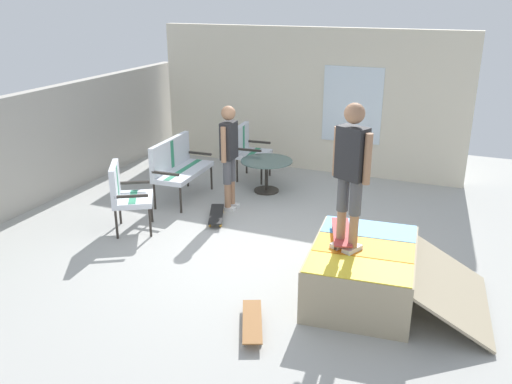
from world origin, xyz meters
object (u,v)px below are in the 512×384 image
(patio_chair_by_wall, at_px, (125,191))
(person_skater, at_px, (351,168))
(patio_bench, at_px, (177,163))
(patio_chair_near_house, at_px, (248,147))
(skateboard_by_bench, at_px, (216,214))
(skateboard_spare, at_px, (252,322))
(patio_table, at_px, (267,169))
(person_watching, at_px, (229,150))
(skateboard_on_ramp, at_px, (342,232))
(skate_ramp, at_px, (365,272))

(patio_chair_by_wall, distance_m, person_skater, 3.58)
(patio_bench, relative_size, patio_chair_near_house, 1.25)
(skateboard_by_bench, bearing_deg, skateboard_spare, -146.18)
(patio_bench, height_order, skateboard_spare, patio_bench)
(patio_table, bearing_deg, patio_chair_near_house, 47.32)
(person_watching, relative_size, skateboard_by_bench, 2.06)
(patio_table, xyz_separation_m, skateboard_on_ramp, (-2.74, -2.01, 0.31))
(person_watching, bearing_deg, patio_chair_by_wall, 143.65)
(patio_chair_near_house, xyz_separation_m, patio_chair_by_wall, (-2.88, 0.69, 0.00))
(patio_table, height_order, person_watching, person_watching)
(skate_ramp, relative_size, skateboard_by_bench, 2.58)
(patio_table, bearing_deg, skate_ramp, -140.52)
(patio_table, xyz_separation_m, skateboard_spare, (-3.93, -1.40, -0.32))
(skate_ramp, height_order, person_watching, person_watching)
(patio_table, xyz_separation_m, person_skater, (-2.95, -2.12, 1.17))
(patio_table, bearing_deg, person_watching, 164.87)
(skate_ramp, relative_size, patio_chair_by_wall, 2.06)
(person_watching, distance_m, skateboard_spare, 3.52)
(patio_chair_by_wall, bearing_deg, person_skater, -100.20)
(skateboard_on_ramp, bearing_deg, patio_table, 36.29)
(patio_chair_by_wall, xyz_separation_m, patio_table, (2.34, -1.28, -0.21))
(skate_ramp, xyz_separation_m, skateboard_by_bench, (1.36, 2.58, -0.23))
(patio_chair_by_wall, xyz_separation_m, person_skater, (-0.61, -3.40, 0.96))
(skateboard_spare, xyz_separation_m, skateboard_on_ramp, (1.19, -0.61, 0.63))
(patio_chair_by_wall, height_order, skateboard_by_bench, patio_chair_by_wall)
(patio_bench, xyz_separation_m, person_skater, (-2.07, -3.38, 0.96))
(patio_bench, bearing_deg, patio_chair_by_wall, 179.39)
(person_watching, xyz_separation_m, person_skater, (-1.99, -2.38, 0.59))
(patio_chair_by_wall, xyz_separation_m, person_watching, (1.38, -1.02, 0.37))
(person_watching, bearing_deg, skateboard_on_ramp, -128.08)
(patio_chair_by_wall, height_order, person_watching, person_watching)
(patio_bench, xyz_separation_m, skateboard_spare, (-3.05, -2.66, -0.53))
(person_skater, distance_m, skateboard_by_bench, 3.17)
(patio_chair_near_house, bearing_deg, patio_chair_by_wall, 166.53)
(person_skater, distance_m, skateboard_on_ramp, 0.89)
(patio_chair_near_house, relative_size, skateboard_on_ramp, 1.24)
(patio_chair_near_house, relative_size, person_skater, 0.62)
(patio_chair_by_wall, bearing_deg, patio_table, -28.60)
(patio_bench, bearing_deg, patio_chair_near_house, -25.42)
(skate_ramp, bearing_deg, patio_table, 39.48)
(skate_ramp, bearing_deg, skateboard_on_ramp, 73.98)
(person_skater, distance_m, skateboard_spare, 1.92)
(skate_ramp, height_order, skateboard_spare, skate_ramp)
(patio_chair_by_wall, relative_size, skateboard_on_ramp, 1.24)
(skateboard_on_ramp, bearing_deg, patio_chair_by_wall, 83.12)
(patio_bench, distance_m, skateboard_by_bench, 1.29)
(person_skater, xyz_separation_m, skateboard_on_ramp, (0.21, 0.11, -0.86))
(patio_chair_by_wall, bearing_deg, person_watching, -36.35)
(skateboard_spare, distance_m, skateboard_on_ramp, 1.48)
(patio_chair_near_house, height_order, skateboard_by_bench, patio_chair_near_house)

